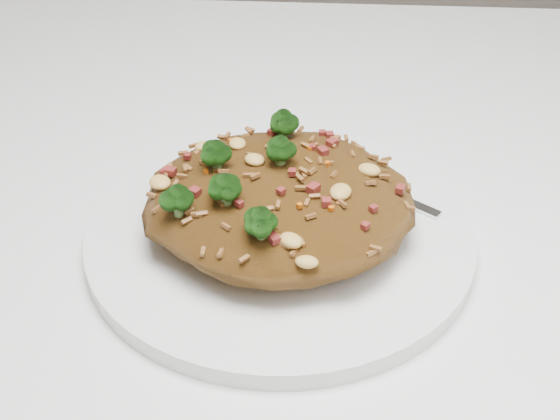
% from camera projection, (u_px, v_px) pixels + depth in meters
% --- Properties ---
extents(dining_table, '(1.20, 0.80, 0.75)m').
position_uv_depth(dining_table, '(298.00, 287.00, 0.66)').
color(dining_table, white).
rests_on(dining_table, ground).
extents(plate, '(0.28, 0.28, 0.01)m').
position_uv_depth(plate, '(280.00, 234.00, 0.57)').
color(plate, white).
rests_on(plate, dining_table).
extents(fried_rice, '(0.19, 0.17, 0.07)m').
position_uv_depth(fried_rice, '(279.00, 192.00, 0.54)').
color(fried_rice, brown).
rests_on(fried_rice, plate).
extents(fork, '(0.14, 0.11, 0.00)m').
position_uv_depth(fork, '(356.00, 180.00, 0.61)').
color(fork, silver).
rests_on(fork, plate).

